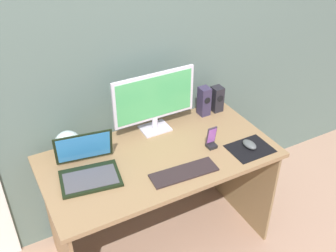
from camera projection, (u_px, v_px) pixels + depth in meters
ground_plane at (161, 241)px, 2.72m from camera, size 8.00×8.00×0.00m
wall_back at (126, 49)px, 2.32m from camera, size 6.00×0.04×2.50m
desk at (160, 176)px, 2.39m from camera, size 1.36×0.70×0.75m
monitor at (154, 100)px, 2.40m from camera, size 0.54×0.14×0.39m
speaker_right at (217, 99)px, 2.66m from camera, size 0.07×0.08×0.18m
speaker_near_monitor at (204, 101)px, 2.61m from camera, size 0.07×0.08×0.20m
laptop at (88, 168)px, 2.13m from camera, size 0.36×0.33×0.22m
fishbowl at (68, 144)px, 2.26m from camera, size 0.16×0.16×0.16m
keyboard_external at (184, 172)px, 2.16m from camera, size 0.38×0.15×0.01m
mousepad at (250, 149)px, 2.34m from camera, size 0.25×0.20×0.00m
mouse at (250, 145)px, 2.35m from camera, size 0.07×0.10×0.04m
phone_in_dock at (211, 140)px, 2.34m from camera, size 0.06×0.05×0.14m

